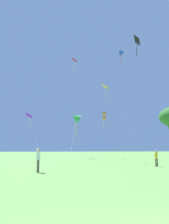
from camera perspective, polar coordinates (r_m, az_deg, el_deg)
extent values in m
cube|color=black|center=(43.53, 12.89, 16.96)|extent=(1.46, 2.24, 1.77)
cylinder|color=#3F382D|center=(43.53, 12.89, 16.96)|extent=(1.34, 0.72, 1.04)
cylinder|color=black|center=(42.57, 12.86, 14.84)|extent=(0.46, 0.40, 2.37)
cylinder|color=silver|center=(38.07, 16.88, 4.21)|extent=(2.02, 5.91, 20.63)
cube|color=yellow|center=(34.24, 5.23, 6.27)|extent=(1.17, 1.04, 0.85)
cylinder|color=#3F382D|center=(34.24, 5.23, 6.27)|extent=(1.01, 0.21, 0.31)
cylinder|color=silver|center=(33.84, 5.35, 4.18)|extent=(0.10, 0.24, 1.81)
cylinder|color=silver|center=(29.28, 9.89, -1.90)|extent=(1.50, 9.19, 10.77)
cube|color=orange|center=(45.55, 4.91, -0.35)|extent=(0.73, 0.74, 0.64)
cube|color=orange|center=(45.42, 4.92, -1.48)|extent=(0.73, 0.74, 0.64)
cylinder|color=#3F382D|center=(45.48, 4.91, -0.92)|extent=(0.04, 0.04, 1.29)
cylinder|color=silver|center=(45.20, 4.80, -2.85)|extent=(0.36, 0.18, 1.97)
cylinder|color=silver|center=(43.57, 7.59, -6.07)|extent=(2.65, 4.25, 8.18)
cube|color=purple|center=(39.83, -13.63, -0.84)|extent=(1.02, 1.03, 0.99)
cylinder|color=#3F382D|center=(39.83, -13.63, -0.84)|extent=(0.84, 0.06, 0.50)
cylinder|color=yellow|center=(39.78, -13.42, -2.47)|extent=(0.44, 0.24, 1.55)
cylinder|color=silver|center=(36.34, -12.38, -6.00)|extent=(1.68, 6.34, 7.30)
cone|color=green|center=(46.60, -2.18, -1.39)|extent=(2.14, 1.79, 2.26)
cylinder|color=yellow|center=(46.53, -2.09, -4.16)|extent=(0.39, 0.45, 3.05)
cylinder|color=silver|center=(40.18, -2.80, -6.03)|extent=(3.54, 11.60, 7.96)
cube|color=red|center=(51.25, -2.49, 12.75)|extent=(1.26, 1.10, 1.27)
cylinder|color=#3F382D|center=(51.25, -2.49, 12.75)|extent=(1.10, 0.19, 0.72)
cylinder|color=yellow|center=(50.53, -2.66, 11.22)|extent=(0.43, 0.38, 2.10)
cylinder|color=silver|center=(44.72, -2.72, 1.95)|extent=(1.83, 7.06, 20.83)
cone|color=blue|center=(40.38, 8.80, 14.53)|extent=(1.25, 1.25, 1.02)
cylinder|color=red|center=(39.79, 8.90, 13.11)|extent=(0.11, 0.35, 1.57)
cylinder|color=silver|center=(35.60, 12.57, 2.66)|extent=(2.11, 5.73, 17.85)
cylinder|color=#665B4C|center=(17.63, -11.58, -13.11)|extent=(0.12, 0.12, 0.89)
cylinder|color=#665B4C|center=(17.80, -11.34, -13.08)|extent=(0.12, 0.12, 0.89)
cube|color=white|center=(17.68, -11.37, -10.58)|extent=(0.28, 0.29, 0.67)
cylinder|color=white|center=(17.55, -11.54, -10.05)|extent=(0.21, 0.31, 0.62)
cylinder|color=white|center=(17.80, -11.18, -10.05)|extent=(0.21, 0.31, 0.62)
sphere|color=tan|center=(17.67, -11.33, -9.11)|extent=(0.24, 0.24, 0.24)
cylinder|color=black|center=(24.51, 17.60, -11.89)|extent=(0.10, 0.10, 0.78)
cylinder|color=black|center=(24.42, 17.28, -11.91)|extent=(0.10, 0.10, 0.78)
cube|color=yellow|center=(24.44, 17.36, -10.31)|extent=(0.20, 0.19, 0.58)
cylinder|color=yellow|center=(24.51, 17.58, -9.95)|extent=(0.26, 0.09, 0.54)
cylinder|color=yellow|center=(24.37, 17.11, -9.98)|extent=(0.26, 0.09, 0.54)
sphere|color=tan|center=(24.44, 17.32, -9.37)|extent=(0.21, 0.21, 0.21)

